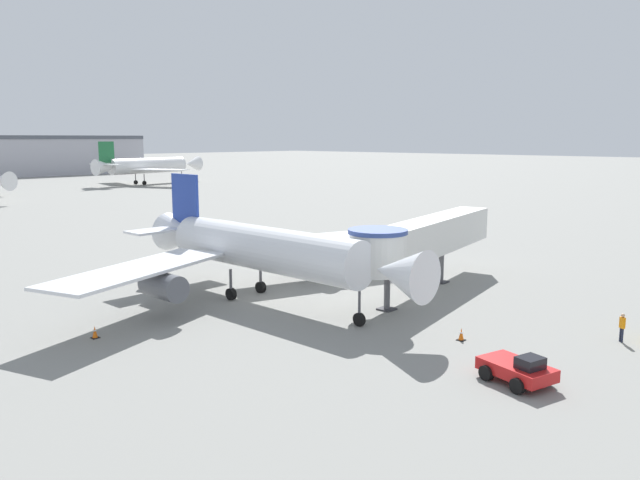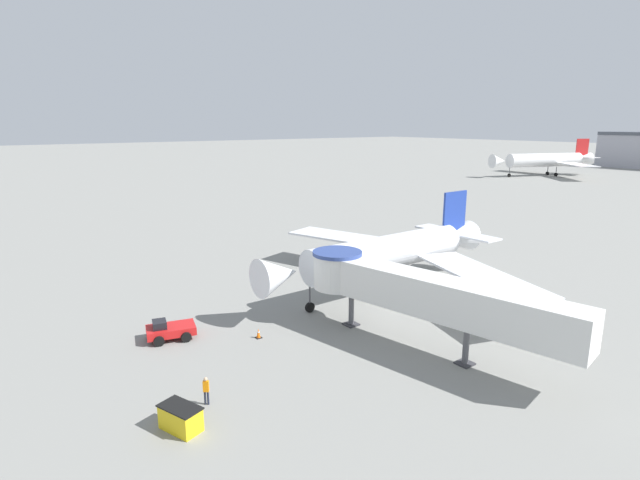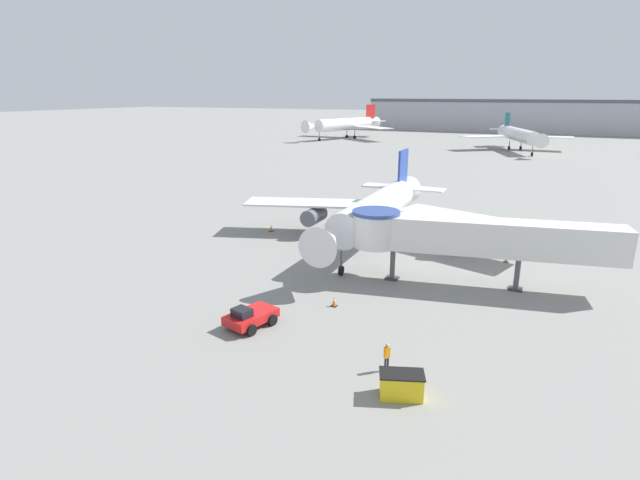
{
  "view_description": "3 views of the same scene",
  "coord_description": "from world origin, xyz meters",
  "px_view_note": "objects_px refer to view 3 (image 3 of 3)",
  "views": [
    {
      "loc": [
        -30.54,
        -35.15,
        12.16
      ],
      "look_at": [
        0.97,
        -5.69,
        5.09
      ],
      "focal_mm": 35.0,
      "sensor_mm": 36.0,
      "label": 1
    },
    {
      "loc": [
        33.61,
        -34.36,
        16.34
      ],
      "look_at": [
        -3.29,
        -6.63,
        5.45
      ],
      "focal_mm": 28.0,
      "sensor_mm": 36.0,
      "label": 2
    },
    {
      "loc": [
        15.39,
        -48.91,
        15.67
      ],
      "look_at": [
        -3.26,
        -7.65,
        2.22
      ],
      "focal_mm": 28.0,
      "sensor_mm": 36.0,
      "label": 3
    }
  ],
  "objects_px": {
    "traffic_cone_near_nose": "(334,302)",
    "traffic_cone_port_wing": "(271,228)",
    "jet_bridge": "(464,235)",
    "service_container_yellow": "(401,385)",
    "background_jet_teal_tail": "(519,135)",
    "pushback_tug_red": "(250,317)",
    "traffic_cone_starboard_wing": "(506,258)",
    "ground_crew_marshaller": "(387,355)",
    "background_jet_red_tail": "(346,124)",
    "main_airplane": "(377,210)"
  },
  "relations": [
    {
      "from": "service_container_yellow",
      "to": "background_jet_red_tail",
      "type": "distance_m",
      "value": 154.44
    },
    {
      "from": "traffic_cone_starboard_wing",
      "to": "traffic_cone_near_nose",
      "type": "distance_m",
      "value": 19.72
    },
    {
      "from": "background_jet_red_tail",
      "to": "service_container_yellow",
      "type": "bearing_deg",
      "value": -46.83
    },
    {
      "from": "pushback_tug_red",
      "to": "service_container_yellow",
      "type": "xyz_separation_m",
      "value": [
        11.82,
        -3.83,
        -0.03
      ]
    },
    {
      "from": "pushback_tug_red",
      "to": "background_jet_red_tail",
      "type": "relative_size",
      "value": 0.11
    },
    {
      "from": "traffic_cone_near_nose",
      "to": "jet_bridge",
      "type": "bearing_deg",
      "value": 46.46
    },
    {
      "from": "traffic_cone_near_nose",
      "to": "traffic_cone_port_wing",
      "type": "xyz_separation_m",
      "value": [
        -15.01,
        16.69,
        -0.0
      ]
    },
    {
      "from": "main_airplane",
      "to": "service_container_yellow",
      "type": "bearing_deg",
      "value": -68.86
    },
    {
      "from": "pushback_tug_red",
      "to": "ground_crew_marshaller",
      "type": "height_order",
      "value": "ground_crew_marshaller"
    },
    {
      "from": "traffic_cone_starboard_wing",
      "to": "ground_crew_marshaller",
      "type": "bearing_deg",
      "value": -101.37
    },
    {
      "from": "traffic_cone_near_nose",
      "to": "ground_crew_marshaller",
      "type": "xyz_separation_m",
      "value": [
        6.35,
        -7.21,
        0.65
      ]
    },
    {
      "from": "jet_bridge",
      "to": "ground_crew_marshaller",
      "type": "bearing_deg",
      "value": -106.48
    },
    {
      "from": "main_airplane",
      "to": "traffic_cone_port_wing",
      "type": "relative_size",
      "value": 42.88
    },
    {
      "from": "jet_bridge",
      "to": "service_container_yellow",
      "type": "xyz_separation_m",
      "value": [
        -0.21,
        -17.84,
        -3.65
      ]
    },
    {
      "from": "traffic_cone_port_wing",
      "to": "background_jet_teal_tail",
      "type": "relative_size",
      "value": 0.02
    },
    {
      "from": "traffic_cone_near_nose",
      "to": "background_jet_red_tail",
      "type": "distance_m",
      "value": 142.84
    },
    {
      "from": "main_airplane",
      "to": "background_jet_red_tail",
      "type": "relative_size",
      "value": 0.93
    },
    {
      "from": "traffic_cone_port_wing",
      "to": "background_jet_teal_tail",
      "type": "distance_m",
      "value": 103.13
    },
    {
      "from": "pushback_tug_red",
      "to": "ground_crew_marshaller",
      "type": "distance_m",
      "value": 10.48
    },
    {
      "from": "jet_bridge",
      "to": "background_jet_teal_tail",
      "type": "bearing_deg",
      "value": 80.87
    },
    {
      "from": "main_airplane",
      "to": "traffic_cone_port_wing",
      "type": "height_order",
      "value": "main_airplane"
    },
    {
      "from": "background_jet_teal_tail",
      "to": "background_jet_red_tail",
      "type": "relative_size",
      "value": 0.93
    },
    {
      "from": "jet_bridge",
      "to": "traffic_cone_starboard_wing",
      "type": "relative_size",
      "value": 28.99
    },
    {
      "from": "traffic_cone_starboard_wing",
      "to": "background_jet_red_tail",
      "type": "height_order",
      "value": "background_jet_red_tail"
    },
    {
      "from": "traffic_cone_starboard_wing",
      "to": "ground_crew_marshaller",
      "type": "relative_size",
      "value": 0.42
    },
    {
      "from": "main_airplane",
      "to": "traffic_cone_near_nose",
      "type": "xyz_separation_m",
      "value": [
        1.96,
        -16.26,
        -3.52
      ]
    },
    {
      "from": "jet_bridge",
      "to": "ground_crew_marshaller",
      "type": "xyz_separation_m",
      "value": [
        -1.69,
        -15.67,
        -3.33
      ]
    },
    {
      "from": "background_jet_teal_tail",
      "to": "traffic_cone_near_nose",
      "type": "bearing_deg",
      "value": -112.68
    },
    {
      "from": "traffic_cone_port_wing",
      "to": "background_jet_teal_tail",
      "type": "bearing_deg",
      "value": 78.36
    },
    {
      "from": "main_airplane",
      "to": "pushback_tug_red",
      "type": "distance_m",
      "value": 22.13
    },
    {
      "from": "main_airplane",
      "to": "traffic_cone_near_nose",
      "type": "relative_size",
      "value": 42.8
    },
    {
      "from": "pushback_tug_red",
      "to": "service_container_yellow",
      "type": "distance_m",
      "value": 12.43
    },
    {
      "from": "traffic_cone_near_nose",
      "to": "traffic_cone_port_wing",
      "type": "height_order",
      "value": "traffic_cone_near_nose"
    },
    {
      "from": "traffic_cone_near_nose",
      "to": "background_jet_teal_tail",
      "type": "bearing_deg",
      "value": 87.19
    },
    {
      "from": "background_jet_red_tail",
      "to": "traffic_cone_port_wing",
      "type": "bearing_deg",
      "value": -52.05
    },
    {
      "from": "service_container_yellow",
      "to": "traffic_cone_port_wing",
      "type": "relative_size",
      "value": 3.5
    },
    {
      "from": "background_jet_red_tail",
      "to": "background_jet_teal_tail",
      "type": "bearing_deg",
      "value": 5.37
    },
    {
      "from": "background_jet_teal_tail",
      "to": "service_container_yellow",
      "type": "bearing_deg",
      "value": -108.94
    },
    {
      "from": "main_airplane",
      "to": "background_jet_red_tail",
      "type": "bearing_deg",
      "value": 113.14
    },
    {
      "from": "traffic_cone_port_wing",
      "to": "background_jet_teal_tail",
      "type": "xyz_separation_m",
      "value": [
        20.79,
        100.94,
        4.0
      ]
    },
    {
      "from": "traffic_cone_port_wing",
      "to": "pushback_tug_red",
      "type": "bearing_deg",
      "value": -63.64
    },
    {
      "from": "jet_bridge",
      "to": "service_container_yellow",
      "type": "distance_m",
      "value": 18.21
    },
    {
      "from": "background_jet_teal_tail",
      "to": "main_airplane",
      "type": "bearing_deg",
      "value": -114.23
    },
    {
      "from": "traffic_cone_starboard_wing",
      "to": "background_jet_teal_tail",
      "type": "xyz_separation_m",
      "value": [
        -5.3,
        101.31,
        4.01
      ]
    },
    {
      "from": "traffic_cone_port_wing",
      "to": "jet_bridge",
      "type": "bearing_deg",
      "value": -19.63
    },
    {
      "from": "traffic_cone_near_nose",
      "to": "background_jet_red_tail",
      "type": "relative_size",
      "value": 0.02
    },
    {
      "from": "pushback_tug_red",
      "to": "traffic_cone_port_wing",
      "type": "relative_size",
      "value": 5.26
    },
    {
      "from": "main_airplane",
      "to": "service_container_yellow",
      "type": "xyz_separation_m",
      "value": [
        9.79,
        -25.63,
        -3.19
      ]
    },
    {
      "from": "pushback_tug_red",
      "to": "traffic_cone_near_nose",
      "type": "bearing_deg",
      "value": 69.28
    },
    {
      "from": "jet_bridge",
      "to": "traffic_cone_starboard_wing",
      "type": "height_order",
      "value": "jet_bridge"
    }
  ]
}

